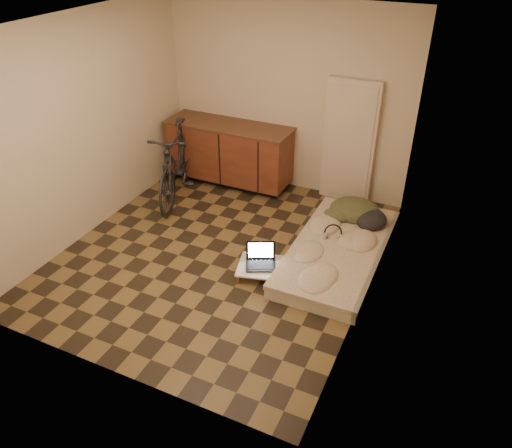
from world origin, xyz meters
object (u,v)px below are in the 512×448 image
at_px(futon, 338,251).
at_px(bicycle, 177,159).
at_px(lap_desk, 270,267).
at_px(laptop, 261,260).

bearing_deg(futon, bicycle, 168.58).
height_order(futon, lap_desk, futon).
height_order(bicycle, futon, bicycle).
bearing_deg(futon, lap_desk, -133.03).
xyz_separation_m(bicycle, futon, (2.50, -0.50, -0.49)).
xyz_separation_m(bicycle, laptop, (1.79, -1.13, -0.41)).
xyz_separation_m(futon, laptop, (-0.71, -0.63, 0.08)).
bearing_deg(bicycle, laptop, -49.71).
bearing_deg(futon, laptop, -138.51).
relative_size(futon, laptop, 5.01).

